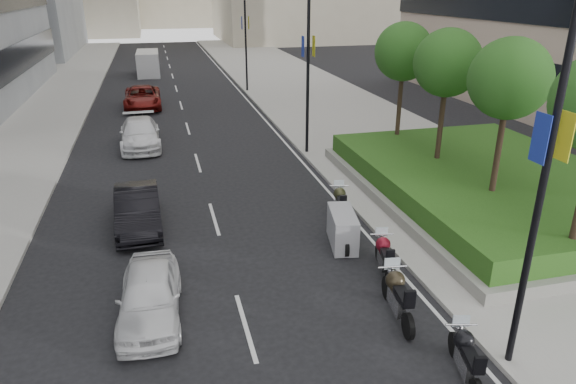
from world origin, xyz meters
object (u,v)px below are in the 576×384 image
object	(u,v)px
motorcycle_3	(398,295)
motorcycle_5	(342,229)
motorcycle_2	(466,356)
car_d	(142,97)
motorcycle_6	(340,202)
car_b	(138,209)
lamp_post_0	(541,164)
lamp_post_2	(244,30)
lamp_post_1	(305,57)
delivery_van	(148,64)
motorcycle_4	(384,255)
car_c	(140,133)
car_a	(150,295)

from	to	relation	value
motorcycle_3	motorcycle_5	bearing A→B (deg)	7.51
motorcycle_2	car_d	bearing A→B (deg)	27.62
motorcycle_6	car_d	distance (m)	23.11
motorcycle_5	motorcycle_2	bearing A→B (deg)	-165.50
motorcycle_3	car_b	distance (m)	10.16
lamp_post_0	lamp_post_2	bearing A→B (deg)	90.00
lamp_post_1	delivery_van	bearing A→B (deg)	105.17
motorcycle_4	motorcycle_2	bearing A→B (deg)	-169.33
lamp_post_0	lamp_post_1	bearing A→B (deg)	90.00
motorcycle_4	motorcycle_5	world-z (taller)	motorcycle_5
motorcycle_4	car_c	distance (m)	17.65
lamp_post_1	delivery_van	xyz separation A→B (m)	(-7.89, 29.09, -3.98)
lamp_post_1	car_a	world-z (taller)	lamp_post_1
lamp_post_0	car_b	world-z (taller)	lamp_post_0
lamp_post_0	car_b	size ratio (longest dim) A/B	2.00
car_a	motorcycle_2	bearing A→B (deg)	-28.01
motorcycle_4	car_a	xyz separation A→B (m)	(-7.09, -0.62, 0.10)
lamp_post_1	motorcycle_2	xyz separation A→B (m)	(-1.12, -17.12, -4.48)
lamp_post_2	motorcycle_6	bearing A→B (deg)	-91.88
car_a	car_d	xyz separation A→B (m)	(-0.34, 26.76, 0.09)
lamp_post_1	motorcycle_2	world-z (taller)	lamp_post_1
lamp_post_0	car_c	size ratio (longest dim) A/B	1.73
motorcycle_5	car_c	world-z (taller)	car_c
lamp_post_1	motorcycle_3	world-z (taller)	lamp_post_1
lamp_post_2	car_b	distance (m)	26.78
lamp_post_0	motorcycle_4	bearing A→B (deg)	101.55
delivery_van	motorcycle_5	bearing A→B (deg)	-79.75
car_a	car_d	bearing A→B (deg)	93.86
car_b	car_d	xyz separation A→B (m)	(0.04, 20.88, 0.04)
lamp_post_0	motorcycle_6	bearing A→B (deg)	95.44
motorcycle_3	car_d	world-z (taller)	car_d
car_a	car_c	bearing A→B (deg)	94.55
motorcycle_2	motorcycle_3	distance (m)	2.60
car_b	delivery_van	distance (m)	36.15
lamp_post_1	motorcycle_5	world-z (taller)	lamp_post_1
motorcycle_5	car_d	bearing A→B (deg)	26.44
car_a	motorcycle_5	bearing A→B (deg)	25.59
car_b	motorcycle_3	bearing A→B (deg)	-49.50
lamp_post_2	motorcycle_2	world-z (taller)	lamp_post_2
motorcycle_4	car_c	xyz separation A→B (m)	(-7.50, 15.97, 0.17)
lamp_post_0	delivery_van	world-z (taller)	lamp_post_0
motorcycle_6	car_b	bearing A→B (deg)	95.19
lamp_post_1	motorcycle_5	xyz separation A→B (m)	(-1.58, -10.26, -4.46)
motorcycle_6	lamp_post_1	bearing A→B (deg)	6.40
motorcycle_2	motorcycle_5	bearing A→B (deg)	18.25
lamp_post_2	delivery_van	distance (m)	14.18
lamp_post_0	delivery_van	size ratio (longest dim) A/B	1.62
motorcycle_5	car_d	xyz separation A→B (m)	(-6.81, 24.09, 0.17)
lamp_post_0	lamp_post_1	distance (m)	17.00
motorcycle_4	motorcycle_5	bearing A→B (deg)	29.41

